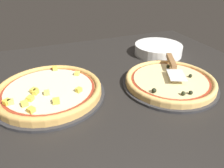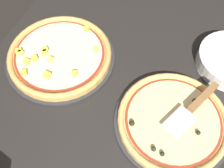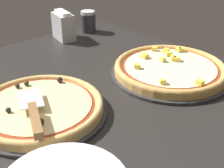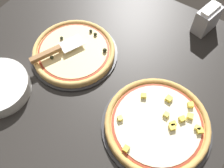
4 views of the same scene
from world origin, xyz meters
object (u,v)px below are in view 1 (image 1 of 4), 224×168
Objects in this scene: pizza_back at (49,90)px; serving_spatula at (172,63)px; plate_stack at (158,49)px; pizza_front at (170,80)px.

pizza_back is 1.65× the size of serving_spatula.
pizza_back is 52.79cm from serving_spatula.
serving_spatula is 25.52cm from plate_stack.
plate_stack is at bearing -24.19° from pizza_front.
plate_stack is at bearing -70.85° from pizza_back.
serving_spatula is at bearing -37.79° from pizza_front.
pizza_front is 0.92× the size of pizza_back.
pizza_front is 34.44cm from plate_stack.
pizza_front is 1.43× the size of plate_stack.
serving_spatula is (-2.77, -52.62, 3.22)cm from pizza_back.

